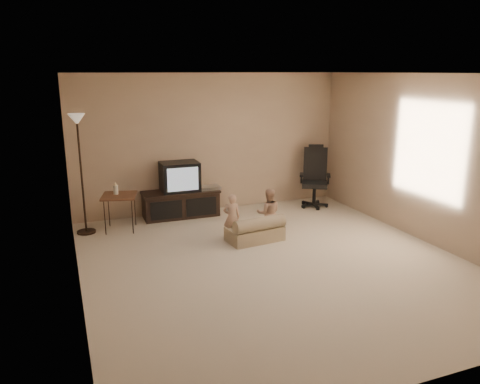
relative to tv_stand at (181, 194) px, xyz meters
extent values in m
plane|color=beige|center=(0.65, -2.49, -0.41)|extent=(5.50, 5.50, 0.00)
plane|color=white|center=(0.65, -2.49, 2.09)|extent=(5.50, 5.50, 0.00)
plane|color=tan|center=(0.65, 0.26, 0.84)|extent=(5.00, 0.00, 5.00)
plane|color=tan|center=(0.65, -5.24, 0.84)|extent=(5.00, 0.00, 5.00)
plane|color=tan|center=(-1.85, -2.49, 0.84)|extent=(0.00, 5.50, 5.50)
plane|color=tan|center=(3.15, -2.49, 0.84)|extent=(0.00, 5.50, 5.50)
cube|color=black|center=(-0.01, 0.00, -0.20)|extent=(1.32, 0.49, 0.42)
cube|color=black|center=(-0.01, 0.00, 0.04)|extent=(1.36, 0.53, 0.04)
cube|color=black|center=(-0.32, -0.24, -0.19)|extent=(0.55, 0.03, 0.32)
cube|color=black|center=(0.30, -0.25, -0.19)|extent=(0.55, 0.03, 0.32)
cube|color=black|center=(-0.01, 0.02, 0.32)|extent=(0.67, 0.48, 0.52)
cube|color=silver|center=(-0.01, -0.22, 0.32)|extent=(0.54, 0.02, 0.40)
cube|color=#B1B1B3|center=(0.51, -0.06, 0.09)|extent=(0.38, 0.27, 0.06)
cylinder|color=black|center=(2.52, -0.34, -0.18)|extent=(0.07, 0.07, 0.37)
cube|color=black|center=(2.52, -0.34, 0.04)|extent=(0.63, 0.63, 0.08)
cube|color=black|center=(2.63, -0.14, 0.38)|extent=(0.47, 0.37, 0.65)
cube|color=black|center=(2.63, -0.14, 0.69)|extent=(0.29, 0.22, 0.15)
cube|color=black|center=(2.30, -0.21, 0.21)|extent=(0.19, 0.26, 0.04)
cube|color=black|center=(2.73, -0.46, 0.21)|extent=(0.19, 0.26, 0.04)
cube|color=brown|center=(-1.11, -0.35, 0.17)|extent=(0.65, 0.65, 0.03)
cylinder|color=black|center=(-1.37, -0.51, -0.12)|extent=(0.01, 0.01, 0.59)
cylinder|color=black|center=(-0.95, -0.62, -0.12)|extent=(0.01, 0.01, 0.59)
cylinder|color=black|center=(-1.26, -0.09, -0.12)|extent=(0.01, 0.01, 0.59)
cylinder|color=black|center=(-0.85, -0.20, -0.12)|extent=(0.01, 0.01, 0.59)
cylinder|color=beige|center=(-1.15, -0.30, 0.26)|extent=(0.07, 0.07, 0.15)
cone|color=beige|center=(-1.15, -0.30, 0.36)|extent=(0.06, 0.06, 0.05)
cylinder|color=black|center=(-1.65, -0.30, -0.39)|extent=(0.30, 0.30, 0.03)
cylinder|color=black|center=(-1.65, -0.30, 0.50)|extent=(0.03, 0.03, 1.80)
cone|color=beige|center=(-1.65, -0.30, 1.41)|extent=(0.25, 0.25, 0.17)
cube|color=tan|center=(0.74, -1.61, -0.30)|extent=(0.88, 0.54, 0.22)
cylinder|color=tan|center=(0.76, -1.76, -0.10)|extent=(0.84, 0.29, 0.20)
imported|color=tan|center=(0.42, -1.45, -0.05)|extent=(0.29, 0.24, 0.73)
imported|color=tan|center=(1.00, -1.54, -0.02)|extent=(0.42, 0.31, 0.78)
camera|label=1|loc=(-1.94, -7.84, 2.12)|focal=35.00mm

